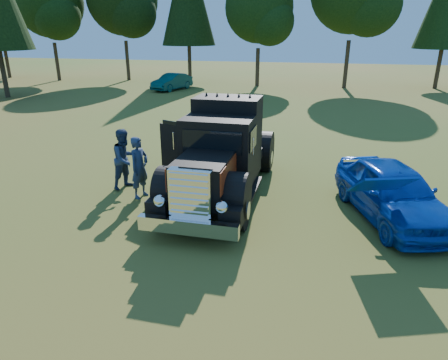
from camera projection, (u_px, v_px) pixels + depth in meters
ground at (227, 236)px, 10.24m from camera, size 120.00×120.00×0.00m
diamond_t_truck at (221, 157)px, 12.31m from camera, size 3.32×7.16×3.00m
hotrod_coupe at (392, 192)px, 11.00m from camera, size 3.27×4.95×1.89m
spectator_near at (139, 168)px, 12.35m from camera, size 0.65×0.81×1.94m
spectator_far at (125, 159)px, 13.09m from camera, size 1.09×1.20×2.00m
distant_teal_car at (172, 82)px, 35.08m from camera, size 2.71×4.54×1.41m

